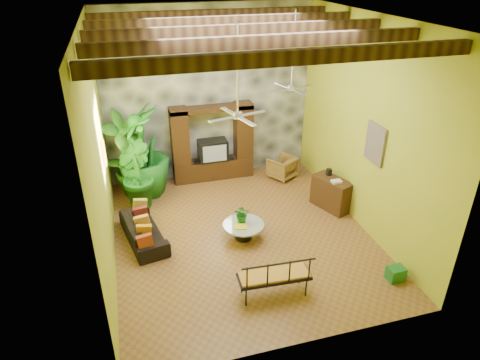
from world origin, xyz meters
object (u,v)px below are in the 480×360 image
object	(u,v)px
tall_plant_a	(127,155)
tall_plant_b	(136,175)
entertainment_center	(213,148)
green_bin	(396,274)
tall_plant_c	(142,151)
wicker_armchair	(282,167)
coffee_table	(243,229)
sofa	(143,230)
iron_bench	(276,275)
ceiling_fan_front	(238,106)
ceiling_fan_back	(292,80)
side_console	(331,193)

from	to	relation	value
tall_plant_a	tall_plant_b	bearing A→B (deg)	-75.75
entertainment_center	tall_plant_b	distance (m)	2.55
green_bin	tall_plant_c	bearing A→B (deg)	132.14
wicker_armchair	tall_plant_c	size ratio (longest dim) A/B	0.28
tall_plant_b	green_bin	xyz separation A→B (m)	(4.97, -4.56, -0.77)
wicker_armchair	coffee_table	world-z (taller)	wicker_armchair
sofa	iron_bench	world-z (taller)	iron_bench
sofa	wicker_armchair	xyz separation A→B (m)	(4.34, 2.18, 0.06)
iron_bench	ceiling_fan_front	bearing A→B (deg)	100.22
ceiling_fan_front	wicker_armchair	distance (m)	4.82
ceiling_fan_front	tall_plant_b	size ratio (longest dim) A/B	1.01
ceiling_fan_front	tall_plant_c	xyz separation A→B (m)	(-1.87, 3.13, -2.11)
ceiling_fan_front	sofa	size ratio (longest dim) A/B	0.98
green_bin	ceiling_fan_front	bearing A→B (deg)	143.86
ceiling_fan_back	tall_plant_c	world-z (taller)	ceiling_fan_back
tall_plant_a	green_bin	xyz separation A→B (m)	(5.13, -5.21, -1.08)
sofa	tall_plant_a	distance (m)	2.53
ceiling_fan_back	wicker_armchair	bearing A→B (deg)	72.93
ceiling_fan_front	green_bin	world-z (taller)	ceiling_fan_front
wicker_armchair	side_console	xyz separation A→B (m)	(0.63, -2.03, 0.10)
iron_bench	green_bin	distance (m)	2.65
iron_bench	green_bin	xyz separation A→B (m)	(2.61, -0.21, -0.39)
tall_plant_c	coffee_table	xyz separation A→B (m)	(2.06, -2.91, -1.03)
ceiling_fan_front	green_bin	xyz separation A→B (m)	(2.85, -2.08, -3.25)
iron_bench	side_console	world-z (taller)	iron_bench
coffee_table	green_bin	size ratio (longest dim) A/B	2.80
tall_plant_b	side_console	bearing A→B (deg)	-17.05
wicker_armchair	ceiling_fan_front	bearing A→B (deg)	21.34
iron_bench	side_console	xyz separation A→B (m)	(2.61, 2.82, -0.11)
coffee_table	side_console	distance (m)	2.76
sofa	coffee_table	xyz separation A→B (m)	(2.31, -0.57, -0.02)
tall_plant_b	iron_bench	bearing A→B (deg)	-61.57
entertainment_center	ceiling_fan_back	size ratio (longest dim) A/B	1.29
sofa	tall_plant_b	size ratio (longest dim) A/B	1.03
entertainment_center	green_bin	bearing A→B (deg)	-64.75
wicker_armchair	side_console	distance (m)	2.12
ceiling_fan_back	side_console	distance (m)	3.22
coffee_table	side_console	xyz separation A→B (m)	(2.65, 0.73, 0.17)
tall_plant_a	ceiling_fan_back	bearing A→B (deg)	-20.53
ceiling_fan_back	side_console	world-z (taller)	ceiling_fan_back
coffee_table	iron_bench	xyz separation A→B (m)	(0.04, -2.10, 0.29)
ceiling_fan_front	tall_plant_a	bearing A→B (deg)	126.12
ceiling_fan_back	iron_bench	world-z (taller)	ceiling_fan_back
sofa	tall_plant_c	size ratio (longest dim) A/B	0.73
ceiling_fan_front	tall_plant_a	distance (m)	4.44
iron_bench	side_console	size ratio (longest dim) A/B	1.36
tall_plant_b	tall_plant_c	size ratio (longest dim) A/B	0.71
tall_plant_a	coffee_table	size ratio (longest dim) A/B	2.52
sofa	wicker_armchair	distance (m)	4.86
coffee_table	green_bin	distance (m)	3.52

